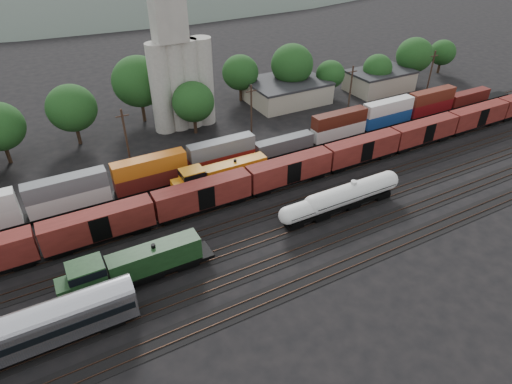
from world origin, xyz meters
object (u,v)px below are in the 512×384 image
passenger_coach (7,338)px  orange_locomotive (219,175)px  grain_silo (180,75)px  green_locomotive (129,268)px  tank_car_a (324,204)px

passenger_coach → orange_locomotive: bearing=32.0°
passenger_coach → grain_silo: 58.81m
orange_locomotive → green_locomotive: bearing=-141.3°
tank_car_a → grain_silo: 42.46m
tank_car_a → orange_locomotive: 18.28m
tank_car_a → orange_locomotive: size_ratio=0.86×
tank_car_a → passenger_coach: 42.76m
passenger_coach → grain_silo: (35.81, 46.00, 7.75)m
orange_locomotive → passenger_coach: bearing=-148.0°
grain_silo → passenger_coach: bearing=-127.9°
orange_locomotive → grain_silo: bearing=81.7°
green_locomotive → orange_locomotive: green_locomotive is taller
passenger_coach → grain_silo: size_ratio=0.87×
tank_car_a → passenger_coach: size_ratio=0.62×
green_locomotive → orange_locomotive: size_ratio=1.05×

